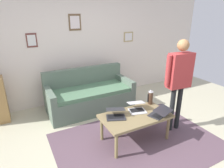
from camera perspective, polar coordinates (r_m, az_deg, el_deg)
The scene contains 10 objects.
ground_plane at distance 3.40m, azimuth 5.80°, elevation -17.17°, with size 7.68×7.68×0.00m, color #B7B194.
area_rug at distance 3.45m, azimuth 7.56°, elevation -16.52°, with size 2.66×1.89×0.01m, color #5B4450.
back_wall at distance 4.72m, azimuth -8.70°, elevation 11.53°, with size 7.04×0.11×2.70m.
couch at distance 4.37m, azimuth -6.59°, elevation -3.42°, with size 1.84×0.85×0.88m.
coffee_table at distance 3.28m, azimuth 6.88°, elevation -9.81°, with size 1.13×0.64×0.47m.
laptop_left at distance 3.38m, azimuth 7.28°, elevation -6.98°, with size 0.35×0.38×0.15m.
laptop_center at distance 3.30m, azimuth 13.82°, elevation -8.23°, with size 0.40×0.39×0.14m.
laptop_right at distance 3.17m, azimuth 1.11°, elevation -8.92°, with size 0.39×0.38×0.13m.
french_press at distance 3.62m, azimuth 11.20°, elevation -3.93°, with size 0.11×0.09×0.28m.
person_standing at distance 3.49m, azimuth 19.16°, elevation 2.56°, with size 0.58×0.22×1.66m.
Camera 1 is at (1.54, 2.21, 2.07)m, focal length 31.20 mm.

